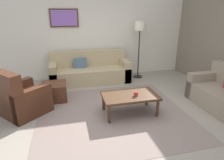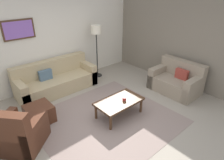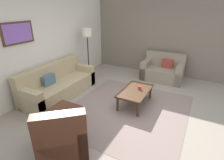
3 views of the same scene
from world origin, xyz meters
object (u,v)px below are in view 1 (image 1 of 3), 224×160
armchair_leather (20,100)px  cup (136,94)px  couch_main (90,71)px  framed_artwork (64,18)px  coffee_table (130,97)px  lamp_standing (140,32)px  ottoman (54,92)px

armchair_leather → cup: armchair_leather is taller
couch_main → framed_artwork: (-0.62, 0.40, 1.50)m
couch_main → coffee_table: 2.23m
couch_main → lamp_standing: lamp_standing is taller
ottoman → cup: bearing=-34.4°
ottoman → cup: (1.61, -1.10, 0.25)m
armchair_leather → ottoman: (0.62, 0.55, -0.11)m
armchair_leather → cup: size_ratio=13.25×
couch_main → coffee_table: bearing=-76.4°
armchair_leather → coffee_table: (2.14, -0.49, 0.05)m
cup → framed_artwork: (-1.24, 2.63, 1.35)m
coffee_table → couch_main: bearing=103.6°
coffee_table → lamp_standing: (0.99, 2.13, 1.05)m
ottoman → framed_artwork: bearing=76.5°
couch_main → cup: 2.33m
cup → couch_main: bearing=105.5°
lamp_standing → framed_artwork: bearing=168.5°
ottoman → coffee_table: 1.84m
couch_main → lamp_standing: size_ratio=1.32×
armchair_leather → couch_main: bearing=46.2°
coffee_table → framed_artwork: framed_artwork is taller
couch_main → ottoman: bearing=-131.0°
armchair_leather → lamp_standing: (3.13, 1.64, 1.10)m
armchair_leather → framed_artwork: size_ratio=1.41×
couch_main → lamp_standing: 1.88m
couch_main → armchair_leather: size_ratio=2.01×
couch_main → ottoman: 1.51m
ottoman → lamp_standing: (2.50, 1.10, 1.21)m
ottoman → framed_artwork: framed_artwork is taller
couch_main → framed_artwork: size_ratio=2.83×
ottoman → lamp_standing: bearing=23.7°
couch_main → framed_artwork: bearing=147.4°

